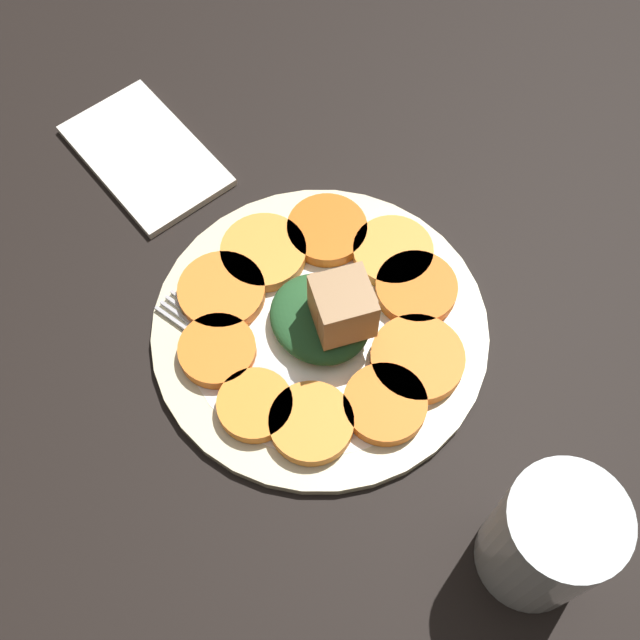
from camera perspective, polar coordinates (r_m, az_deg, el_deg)
table_slab at (r=70.66cm, az=0.00°, el=-1.17°), size 120.00×120.00×2.00cm
plate at (r=69.30cm, az=0.00°, el=-0.61°), size 29.05×29.05×1.05cm
carrot_slice_0 at (r=73.06cm, az=0.50°, el=6.43°), size 7.29×7.29×1.28cm
carrot_slice_1 at (r=71.92cm, az=-4.03°, el=4.83°), size 7.68×7.68×1.28cm
carrot_slice_2 at (r=70.17cm, az=-7.01°, el=2.01°), size 7.61×7.61×1.28cm
carrot_slice_3 at (r=67.56cm, az=-7.31°, el=-2.18°), size 6.55×6.55×1.28cm
carrot_slice_4 at (r=65.27cm, az=-4.64°, el=-6.06°), size 6.17×6.17×1.28cm
carrot_slice_5 at (r=64.51cm, az=-0.62°, el=-7.34°), size 6.85×6.85×1.28cm
carrot_slice_6 at (r=65.30cm, az=4.64°, el=-5.98°), size 6.84×6.84×1.28cm
carrot_slice_7 at (r=67.17cm, az=6.93°, el=-2.77°), size 7.88×7.88×1.28cm
carrot_slice_8 at (r=70.30cm, az=6.85°, el=2.23°), size 7.15×7.15×1.28cm
carrot_slice_9 at (r=72.04cm, az=5.20°, el=4.83°), size 7.19×7.19×1.28cm
center_pile at (r=66.01cm, az=0.80°, el=0.66°), size 9.33×8.24×7.17cm
fork at (r=67.59cm, az=-5.42°, el=-2.55°), size 18.96×6.25×0.40cm
water_glass at (r=59.80cm, az=16.18°, el=-14.49°), size 8.16×8.16×12.04cm
napkin at (r=81.73cm, az=-12.33°, el=11.37°), size 16.61×9.97×0.80cm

